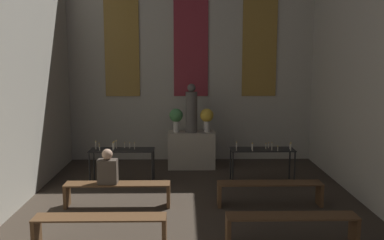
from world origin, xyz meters
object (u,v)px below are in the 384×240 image
(candle_rack_left, at_px, (122,153))
(flower_vase_right, at_px, (207,117))
(pew_third_left, at_px, (100,224))
(pew_back_left, at_px, (118,189))
(flower_vase_left, at_px, (176,117))
(pew_back_right, at_px, (270,189))
(person_seated, at_px, (108,169))
(pew_third_right, at_px, (292,223))
(altar, at_px, (191,150))
(candle_rack_right, at_px, (262,153))
(statue, at_px, (191,110))

(candle_rack_left, bearing_deg, flower_vase_right, 33.17)
(pew_third_left, bearing_deg, pew_back_left, 90.00)
(flower_vase_left, distance_m, pew_back_right, 3.49)
(person_seated, bearing_deg, pew_third_right, -28.87)
(altar, xyz_separation_m, flower_vase_right, (0.38, 0.00, 0.85))
(altar, height_order, candle_rack_right, candle_rack_right)
(candle_rack_right, distance_m, pew_third_left, 4.42)
(statue, bearing_deg, pew_back_left, -117.06)
(pew_back_right, bearing_deg, candle_rack_right, 85.07)
(pew_third_left, distance_m, person_seated, 1.74)
(pew_back_right, bearing_deg, person_seated, 180.00)
(candle_rack_left, height_order, candle_rack_right, candle_rack_right)
(altar, bearing_deg, person_seated, -119.82)
(statue, relative_size, pew_third_right, 0.62)
(statue, relative_size, flower_vase_right, 2.04)
(flower_vase_right, relative_size, pew_back_right, 0.30)
(flower_vase_left, relative_size, pew_back_right, 0.30)
(candle_rack_right, distance_m, pew_third_right, 3.24)
(altar, distance_m, flower_vase_right, 0.93)
(altar, bearing_deg, flower_vase_right, 0.00)
(altar, relative_size, pew_back_right, 0.60)
(candle_rack_right, distance_m, pew_back_left, 3.39)
(candle_rack_left, bearing_deg, altar, 39.12)
(altar, height_order, statue, statue)
(pew_third_left, relative_size, pew_third_right, 1.00)
(altar, height_order, pew_back_right, altar)
(altar, distance_m, statue, 1.02)
(candle_rack_left, bearing_deg, pew_back_left, -85.02)
(flower_vase_right, xyz_separation_m, person_seated, (-2.00, -2.82, -0.57))
(altar, xyz_separation_m, pew_back_right, (1.44, -2.82, -0.13))
(altar, distance_m, person_seated, 3.26)
(altar, distance_m, pew_back_left, 3.16)
(pew_third_left, bearing_deg, pew_third_right, 0.00)
(altar, relative_size, candle_rack_left, 0.83)
(statue, relative_size, person_seated, 1.84)
(candle_rack_right, bearing_deg, pew_third_right, -92.35)
(statue, relative_size, candle_rack_left, 0.85)
(pew_third_right, bearing_deg, flower_vase_left, 112.05)
(pew_third_left, bearing_deg, statue, 72.27)
(flower_vase_right, height_order, candle_rack_right, flower_vase_right)
(pew_third_right, height_order, pew_back_right, same)
(pew_back_right, bearing_deg, pew_third_right, -90.00)
(candle_rack_right, bearing_deg, pew_third_left, -133.11)
(statue, relative_size, pew_back_left, 0.62)
(candle_rack_left, relative_size, candle_rack_right, 1.00)
(altar, bearing_deg, candle_rack_left, -140.88)
(flower_vase_right, xyz_separation_m, candle_rack_left, (-1.96, -1.28, -0.63))
(pew_back_left, relative_size, person_seated, 3.00)
(pew_back_right, bearing_deg, flower_vase_right, 110.52)
(altar, xyz_separation_m, flower_vase_left, (-0.38, 0.00, 0.85))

